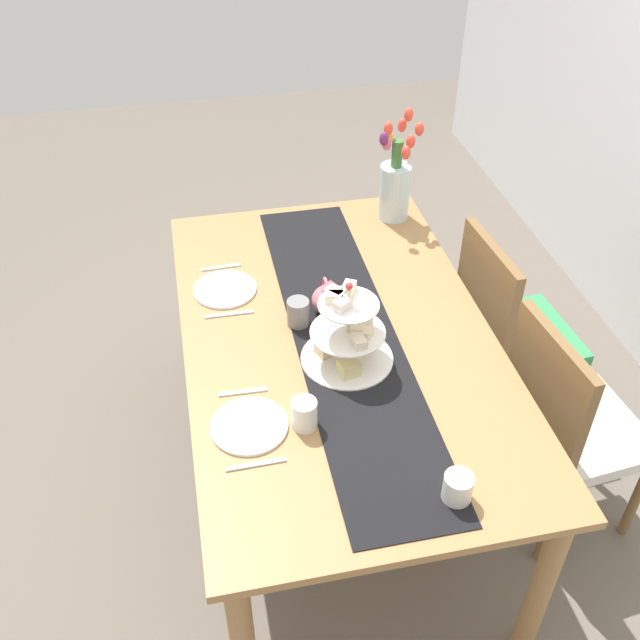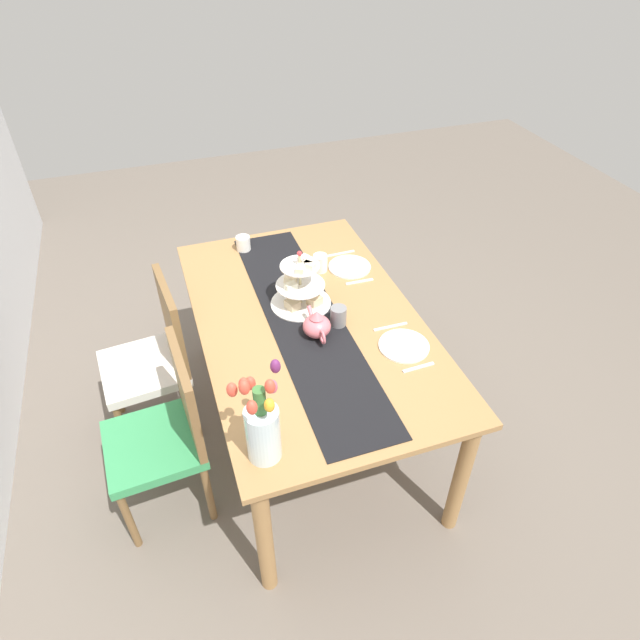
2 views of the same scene
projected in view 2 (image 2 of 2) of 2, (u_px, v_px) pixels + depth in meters
ground_plane at (310, 424)px, 3.09m from camera, size 8.00×8.00×0.00m
dining_table at (309, 334)px, 2.66m from camera, size 1.73×1.03×0.78m
chair_left at (167, 430)px, 2.43m from camera, size 0.45×0.45×0.91m
chair_right at (155, 355)px, 2.81m from camera, size 0.46×0.46×0.91m
table_runner at (304, 319)px, 2.60m from camera, size 1.64×0.34×0.00m
tiered_cake_stand at (301, 288)px, 2.63m from camera, size 0.30×0.30×0.30m
teapot at (317, 326)px, 2.47m from camera, size 0.24×0.13×0.14m
tulip_vase at (262, 426)px, 1.89m from camera, size 0.18×0.20×0.45m
cream_jug at (243, 243)px, 3.06m from camera, size 0.08×0.08×0.08m
dinner_plate_left at (404, 346)px, 2.44m from camera, size 0.23×0.23×0.01m
fork_left at (418, 367)px, 2.34m from camera, size 0.02×0.15×0.01m
knife_left at (390, 327)px, 2.55m from camera, size 0.02×0.17×0.01m
dinner_plate_right at (350, 267)px, 2.94m from camera, size 0.23×0.23×0.01m
fork_right at (360, 282)px, 2.84m from camera, size 0.02×0.15×0.01m
knife_right at (340, 254)px, 3.05m from camera, size 0.02×0.17×0.01m
mug_grey at (338, 316)px, 2.54m from camera, size 0.08×0.08×0.09m
mug_white_text at (320, 263)px, 2.89m from camera, size 0.08×0.08×0.09m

